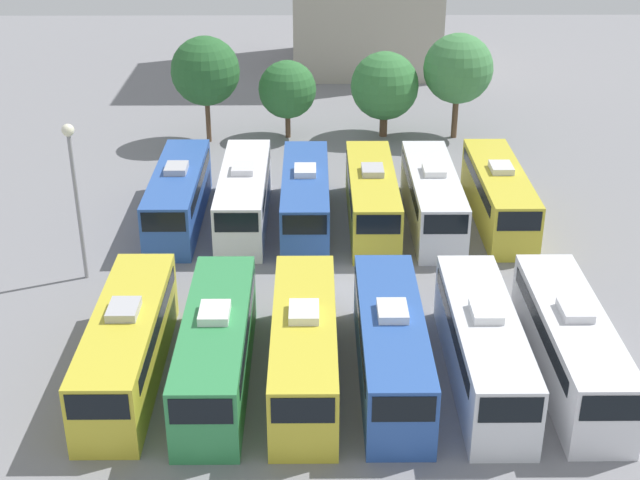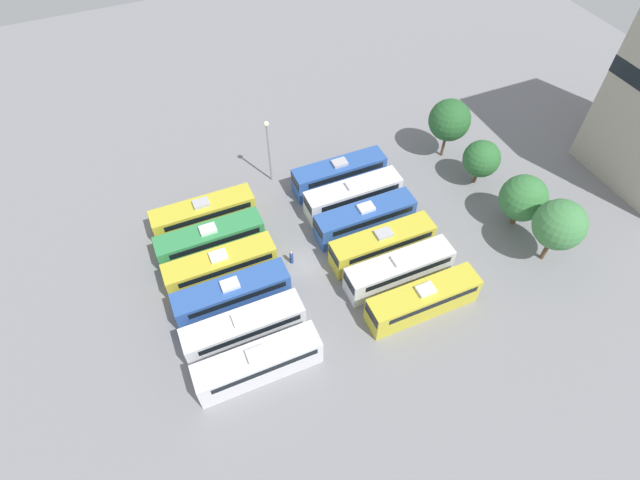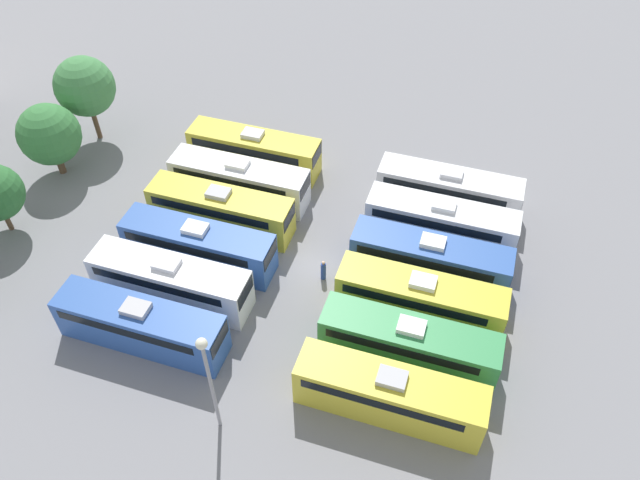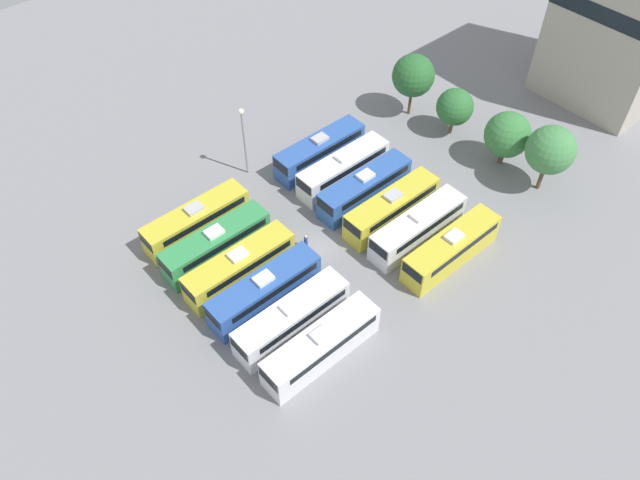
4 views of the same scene
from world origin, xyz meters
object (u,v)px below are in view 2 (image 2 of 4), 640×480
Objects in this scene: worker_person at (291,257)px; light_pole at (268,142)px; bus_11 at (423,299)px; tree_0 at (450,120)px; tree_3 at (560,225)px; bus_6 at (339,173)px; bus_8 at (365,218)px; bus_2 at (221,266)px; bus_4 at (244,328)px; tree_2 at (523,198)px; bus_1 at (211,239)px; bus_0 at (204,214)px; bus_7 at (353,195)px; bus_9 at (383,244)px; bus_10 at (399,269)px; tree_1 at (481,159)px; bus_5 at (259,363)px; bus_3 at (233,294)px.

light_pole is at bearing 169.53° from worker_person.
bus_11 is 1.42× the size of tree_0.
light_pole reaches higher than tree_3.
bus_8 is at bearing -3.08° from bus_6.
bus_2 is 1.00× the size of bus_6.
tree_0 is at bearing 116.01° from bus_4.
bus_8 is 18.29m from tree_3.
tree_0 is at bearing -175.09° from tree_2.
light_pole is at bearing 129.81° from bus_1.
bus_0 is 1.00× the size of bus_1.
bus_0 and bus_7 have the same top height.
tree_3 is at bearing -3.48° from tree_2.
tree_2 is (1.75, 14.89, 2.02)m from bus_9.
bus_10 is at bearing 90.71° from bus_4.
tree_1 is (-1.36, 14.71, 1.83)m from bus_8.
bus_11 is 15.67m from tree_2.
bus_6 is at bearing 139.09° from bus_5.
tree_0 is at bearing 121.47° from bus_5.
bus_1 and bus_5 have the same top height.
bus_6 is 1.00× the size of bus_8.
bus_1 is 1.00× the size of bus_3.
tree_2 is (4.37, 23.52, 2.92)m from worker_person.
bus_5 is 1.42× the size of tree_3.
tree_2 is at bearing 86.42° from bus_3.
worker_person is at bearing -10.47° from light_pole.
bus_9 is (-7.18, 15.30, 0.00)m from bus_5.
bus_7 is 1.42× the size of tree_0.
tree_2 is at bearing 52.28° from light_pole.
bus_5 is (10.85, 0.05, 0.00)m from bus_2.
bus_4 is at bearing -26.10° from light_pole.
bus_2 is 30.78m from tree_2.
bus_8 and bus_10 have the same top height.
bus_11 is (14.44, 15.71, 0.00)m from bus_1.
tree_3 reaches higher than bus_9.
tree_2 is at bearing 79.83° from bus_2.
bus_3 is at bearing 0.76° from bus_2.
tree_0 is (-8.03, 22.46, 4.30)m from worker_person.
bus_3 is 6.38× the size of worker_person.
tree_1 reaches higher than bus_8.
bus_4 is at bearing -76.83° from bus_9.
bus_9 is at bearing 103.17° from bus_4.
bus_4 is (10.83, -0.00, 0.00)m from bus_1.
tree_3 reaches higher than worker_person.
bus_10 is (3.54, 15.29, 0.00)m from bus_3.
bus_7 is 17.23m from tree_2.
bus_3 is at bearing -31.39° from light_pole.
bus_10 is 17.08m from tree_1.
worker_person is (-2.48, 6.66, -0.91)m from bus_3.
bus_11 is at bearing -69.46° from tree_2.
bus_5 is at bearing 1.19° from bus_4.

